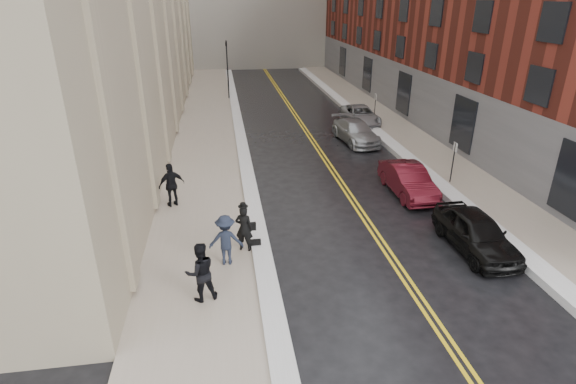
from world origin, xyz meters
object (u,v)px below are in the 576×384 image
object	(u,v)px
car_maroon	(408,180)
pedestrian_b	(226,240)
pedestrian_main	(244,228)
pedestrian_a	(200,272)
car_black	(476,232)
car_silver_far	(360,115)
pedestrian_c	(172,185)
car_silver_near	(356,131)

from	to	relation	value
car_maroon	pedestrian_b	xyz separation A→B (m)	(-8.76, -5.12, 0.36)
pedestrian_main	pedestrian_a	distance (m)	3.13
car_maroon	car_black	bearing A→B (deg)	-85.92
pedestrian_a	car_silver_far	bearing A→B (deg)	-134.25
car_silver_far	pedestrian_main	distance (m)	19.56
pedestrian_a	pedestrian_c	distance (m)	7.22
pedestrian_main	car_black	bearing A→B (deg)	-168.53
car_silver_far	pedestrian_c	distance (m)	17.86
car_silver_far	pedestrian_a	world-z (taller)	pedestrian_a
car_maroon	pedestrian_c	xyz separation A→B (m)	(-11.02, 0.01, 0.43)
pedestrian_b	pedestrian_a	bearing A→B (deg)	71.57
car_silver_near	car_silver_far	size ratio (longest dim) A/B	1.00
pedestrian_a	pedestrian_c	size ratio (longest dim) A/B	0.98
car_silver_near	pedestrian_c	distance (m)	13.86
car_silver_far	pedestrian_b	world-z (taller)	pedestrian_b
car_black	pedestrian_b	world-z (taller)	pedestrian_b
car_silver_near	pedestrian_b	size ratio (longest dim) A/B	2.60
pedestrian_c	car_silver_near	bearing A→B (deg)	-167.10
pedestrian_main	pedestrian_c	bearing A→B (deg)	-37.47
car_black	pedestrian_b	distance (m)	9.24
pedestrian_main	pedestrian_b	bearing A→B (deg)	68.64
car_black	car_maroon	distance (m)	5.36
pedestrian_b	pedestrian_c	size ratio (longest dim) A/B	0.93
car_silver_near	pedestrian_b	world-z (taller)	pedestrian_b
pedestrian_a	car_black	bearing A→B (deg)	174.75
car_maroon	car_silver_far	world-z (taller)	car_maroon
car_maroon	pedestrian_b	distance (m)	10.15
car_silver_far	car_maroon	bearing A→B (deg)	-94.98
pedestrian_main	pedestrian_a	xyz separation A→B (m)	(-1.48, -2.75, 0.09)
pedestrian_c	pedestrian_b	bearing A→B (deg)	88.79
car_maroon	pedestrian_a	size ratio (longest dim) A/B	2.22
car_silver_far	pedestrian_c	bearing A→B (deg)	-132.78
car_maroon	car_silver_near	world-z (taller)	car_maroon
pedestrian_b	car_maroon	bearing A→B (deg)	-145.53
car_black	car_silver_far	bearing A→B (deg)	85.80
car_silver_near	pedestrian_a	world-z (taller)	pedestrian_a
car_black	pedestrian_c	xyz separation A→B (m)	(-11.49, 5.35, 0.41)
car_silver_near	pedestrian_c	xyz separation A→B (m)	(-10.93, -8.50, 0.45)
car_silver_far	pedestrian_a	xyz separation A→B (m)	(-11.08, -19.79, 0.45)
car_maroon	pedestrian_b	size ratio (longest dim) A/B	2.34
pedestrian_b	pedestrian_c	bearing A→B (deg)	-62.07
car_black	car_maroon	size ratio (longest dim) A/B	0.99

